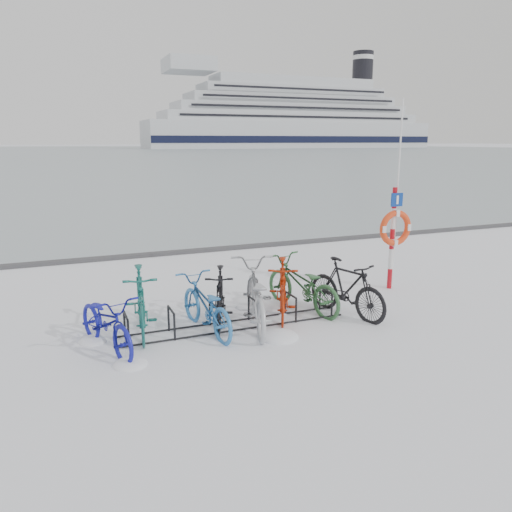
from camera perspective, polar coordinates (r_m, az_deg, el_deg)
name	(u,v)px	position (r m, az deg, el deg)	size (l,w,h in m)	color
ground	(234,326)	(8.68, -2.54, -8.04)	(900.00, 900.00, 0.00)	white
ice_sheet	(60,151)	(162.69, -21.52, 11.06)	(400.00, 298.00, 0.02)	#99A8AD
quay_edge	(163,254)	(14.14, -10.58, 0.28)	(400.00, 0.25, 0.10)	#3F3F42
bike_rack	(234,316)	(8.61, -2.55, -6.92)	(4.00, 0.48, 0.46)	black
lifebuoy_station	(395,228)	(10.87, 15.58, 3.08)	(0.76, 0.22, 3.96)	#AC0D17
cruise_ferry	(291,121)	(224.71, 4.00, 15.13)	(127.95, 24.15, 42.04)	silver
bike_0	(106,320)	(7.95, -16.76, -7.00)	(0.63, 1.80, 0.94)	#151897
bike_1	(141,300)	(8.47, -13.06, -4.90)	(0.53, 1.86, 1.12)	#175E56
bike_2	(205,303)	(8.36, -5.81, -5.42)	(0.64, 1.84, 0.96)	#2F75B9
bike_3	(220,295)	(8.74, -4.13, -4.45)	(0.47, 1.66, 1.00)	black
bike_4	(255,293)	(8.55, -0.07, -4.28)	(0.76, 2.18, 1.14)	#A8ABB0
bike_5	(282,288)	(8.98, 3.04, -3.67)	(0.51, 1.80, 1.08)	#A42208
bike_6	(302,283)	(9.41, 5.25, -3.06)	(0.69, 1.98, 1.04)	#2E5F33
bike_7	(347,286)	(9.22, 10.34, -3.44)	(0.50, 1.79, 1.07)	black
snow_drifts	(243,330)	(8.51, -1.50, -8.48)	(5.51, 2.17, 0.23)	white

